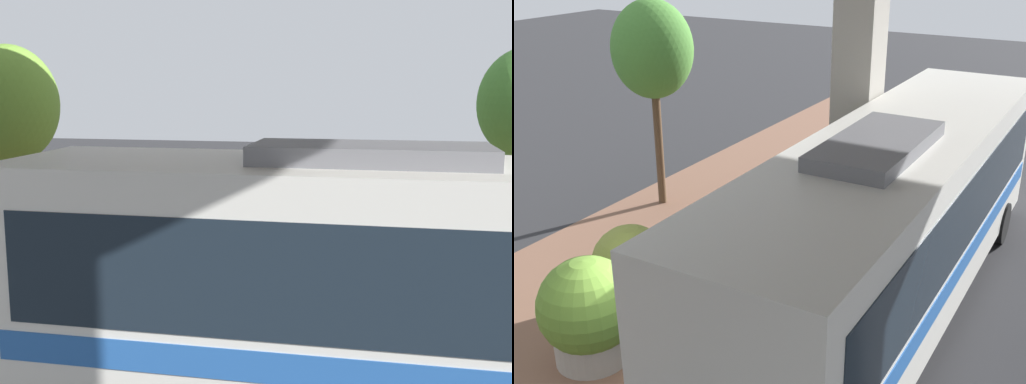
{
  "view_description": "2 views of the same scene",
  "coord_description": "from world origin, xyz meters",
  "views": [
    {
      "loc": [
        10.47,
        3.0,
        4.61
      ],
      "look_at": [
        -1.27,
        0.61,
        2.59
      ],
      "focal_mm": 45.0,
      "sensor_mm": 36.0,
      "label": 1
    },
    {
      "loc": [
        5.73,
        -6.59,
        6.94
      ],
      "look_at": [
        0.01,
        3.37,
        2.25
      ],
      "focal_mm": 45.0,
      "sensor_mm": 36.0,
      "label": 2
    }
  ],
  "objects": [
    {
      "name": "planter_front",
      "position": [
        -0.71,
        2.32,
        0.84
      ],
      "size": [
        1.2,
        1.2,
        1.64
      ],
      "color": "#ADA89E",
      "rests_on": "ground"
    },
    {
      "name": "fire_hydrant",
      "position": [
        -2.01,
        -5.08,
        0.49
      ],
      "size": [
        0.5,
        0.24,
        0.96
      ],
      "color": "red",
      "rests_on": "ground"
    },
    {
      "name": "sidewalk_strip",
      "position": [
        -3.0,
        0.0,
        0.01
      ],
      "size": [
        6.0,
        40.0,
        0.02
      ],
      "color": "#845B47",
      "rests_on": "ground"
    },
    {
      "name": "bus",
      "position": [
        2.34,
        3.99,
        2.09
      ],
      "size": [
        2.8,
        11.87,
        3.87
      ],
      "color": "silver",
      "rests_on": "ground"
    },
    {
      "name": "planter_back",
      "position": [
        -2.04,
        1.54,
        0.85
      ],
      "size": [
        1.5,
        1.5,
        1.76
      ],
      "color": "#ADA89E",
      "rests_on": "ground"
    },
    {
      "name": "ground_plane",
      "position": [
        0.0,
        0.0,
        0.0
      ],
      "size": [
        80.0,
        80.0,
        0.0
      ],
      "primitive_type": "plane",
      "color": "#2D2D30",
      "rests_on": "ground"
    },
    {
      "name": "street_tree_far",
      "position": [
        -4.02,
        -6.22,
        4.09
      ],
      "size": [
        2.46,
        2.46,
        5.58
      ],
      "color": "brown",
      "rests_on": "ground"
    },
    {
      "name": "planter_middle",
      "position": [
        -1.56,
        -0.07,
        0.95
      ],
      "size": [
        1.7,
        1.7,
        1.93
      ],
      "color": "#ADA89E",
      "rests_on": "ground"
    }
  ]
}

